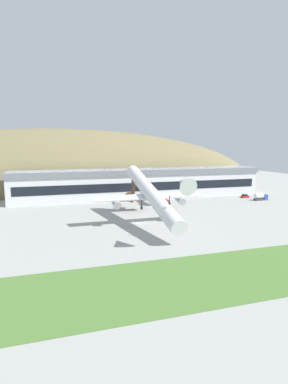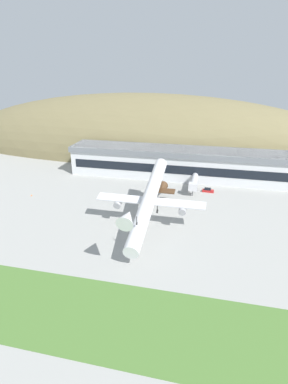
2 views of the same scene
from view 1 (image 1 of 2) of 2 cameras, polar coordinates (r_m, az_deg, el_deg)
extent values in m
plane|color=#9E9E99|center=(94.17, -0.95, -5.85)|extent=(349.48, 349.48, 0.00)
cube|color=#4C7533|center=(57.41, 11.17, -15.64)|extent=(314.53, 20.80, 0.08)
ellipsoid|color=olive|center=(178.46, -15.46, 0.70)|extent=(248.16, 69.17, 67.37)
cube|color=silver|center=(140.18, -0.57, 1.69)|extent=(115.29, 15.40, 13.37)
cube|color=slate|center=(139.64, -0.57, 3.93)|extent=(116.49, 16.60, 2.40)
cube|color=black|center=(132.91, 0.38, 1.03)|extent=(110.67, 0.16, 3.74)
cylinder|color=silver|center=(126.93, 1.18, -0.25)|extent=(2.60, 13.28, 2.60)
cube|color=silver|center=(120.72, 2.17, -0.71)|extent=(3.38, 2.86, 2.86)
cylinder|color=slate|center=(121.52, 2.09, -1.61)|extent=(0.36, 0.36, 4.00)
cylinder|color=silver|center=(89.29, 1.34, -0.31)|extent=(4.18, 43.17, 14.44)
cone|color=silver|center=(66.99, 7.67, 1.61)|extent=(4.10, 5.44, 5.08)
cone|color=#4C331E|center=(112.69, -2.49, -1.47)|extent=(4.10, 6.25, 5.28)
cube|color=#4C331E|center=(108.82, -2.08, 0.85)|extent=(0.50, 5.67, 9.10)
cube|color=#4C331E|center=(109.67, -2.09, -1.35)|extent=(10.87, 2.93, 1.05)
cube|color=silver|center=(91.46, 0.92, -0.89)|extent=(34.17, 3.60, 1.30)
cylinder|color=#9E9EA3|center=(88.61, -5.30, -2.17)|extent=(2.30, 4.05, 3.09)
cylinder|color=#9E9EA3|center=(94.86, 6.91, -1.48)|extent=(2.30, 4.05, 3.09)
cylinder|color=#2D2D2D|center=(91.18, -0.46, -2.36)|extent=(0.28, 0.28, 2.20)
cylinder|color=#2D2D2D|center=(91.40, -0.46, -3.03)|extent=(0.45, 1.10, 1.10)
cylinder|color=#2D2D2D|center=(92.58, 2.27, -2.20)|extent=(0.28, 0.28, 2.20)
cylinder|color=#2D2D2D|center=(92.79, 2.26, -2.86)|extent=(0.45, 1.10, 1.10)
cylinder|color=#2D2D2D|center=(75.49, 4.88, -1.39)|extent=(0.22, 0.22, 1.98)
cylinder|color=#2D2D2D|center=(75.67, 4.87, -2.13)|extent=(0.30, 0.83, 0.82)
cube|color=#B21E1E|center=(128.66, 3.78, -1.75)|extent=(4.68, 2.01, 0.90)
cube|color=black|center=(128.44, 3.69, -1.40)|extent=(2.60, 1.64, 0.74)
cube|color=#B21E1E|center=(147.41, 18.68, -0.87)|extent=(3.76, 1.94, 0.92)
cube|color=black|center=(147.17, 18.64, -0.55)|extent=(2.08, 1.62, 0.75)
cube|color=#264C99|center=(144.20, 21.98, -0.92)|extent=(2.04, 2.33, 2.51)
cube|color=black|center=(144.79, 22.29, -0.72)|extent=(0.14, 1.94, 1.11)
cube|color=#38383D|center=(142.35, 21.02, -1.31)|extent=(4.24, 2.17, 0.90)
cylinder|color=silver|center=(142.11, 21.06, -0.70)|extent=(4.04, 2.28, 2.16)
camera|label=2|loc=(50.78, 73.88, 29.89)|focal=28.00mm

